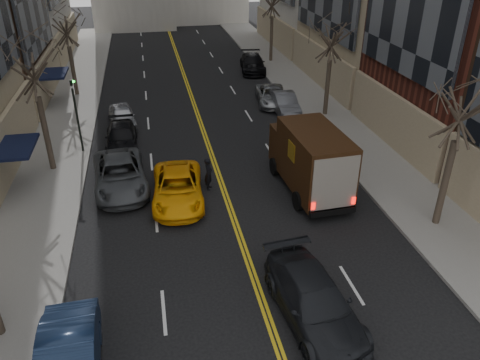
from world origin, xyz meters
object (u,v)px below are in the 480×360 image
(ups_truck, at_px, (310,160))
(pedestrian, at_px, (209,174))
(observer_sedan, at_px, (314,301))
(taxi, at_px, (178,188))

(ups_truck, bearing_deg, pedestrian, 164.62)
(ups_truck, distance_m, observer_sedan, 8.96)
(observer_sedan, distance_m, pedestrian, 9.86)
(observer_sedan, xyz_separation_m, pedestrian, (-2.20, 9.61, 0.08))
(observer_sedan, height_order, pedestrian, pedestrian)
(taxi, relative_size, pedestrian, 3.01)
(ups_truck, distance_m, pedestrian, 5.11)
(ups_truck, height_order, pedestrian, ups_truck)
(observer_sedan, bearing_deg, pedestrian, 97.32)
(observer_sedan, relative_size, taxi, 1.08)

